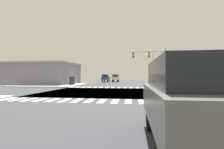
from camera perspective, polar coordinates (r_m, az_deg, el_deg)
The scene contains 11 objects.
ground at distance 20.12m, azimuth -2.99°, elevation -6.01°, with size 90.00×90.00×0.05m.
sidewalk_corner_ne at distance 33.10m, azimuth 23.95°, elevation -3.63°, with size 12.00×12.00×0.14m.
sidewalk_corner_nw at distance 35.84m, azimuth -20.23°, elevation -3.39°, with size 12.00×12.00×0.14m.
crosswalk_near at distance 13.12m, azimuth -9.94°, elevation -8.86°, with size 13.50×2.00×0.01m.
crosswalk_far at distance 27.33m, azimuth -0.72°, elevation -4.48°, with size 13.50×2.00×0.01m.
traffic_signal_mast at distance 27.35m, azimuth 13.27°, elevation 5.18°, with size 5.87×0.55×6.26m.
street_lamp at distance 38.97m, azimuth 13.63°, elevation 3.05°, with size 1.78×0.32×7.07m.
bank_building at distance 41.21m, azimuth -22.94°, elevation 0.27°, with size 16.50×11.20×4.83m.
pickup_farside_1 at distance 51.44m, azimuth -2.19°, elevation -1.16°, with size 2.00×5.10×2.35m.
suv_queued_1 at distance 4.66m, azimuth 24.65°, elevation -6.92°, with size 1.96×4.60×2.34m.
suv_trailing_2 at distance 52.06m, azimuth 1.26°, elevation -1.04°, with size 1.96×4.60×2.34m.
Camera 1 is at (3.63, -19.69, 1.92)m, focal length 26.47 mm.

